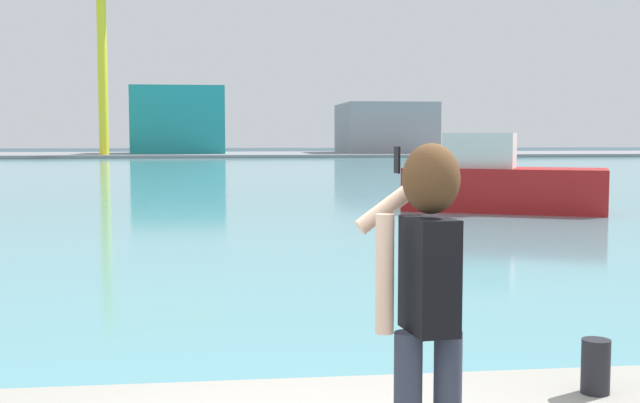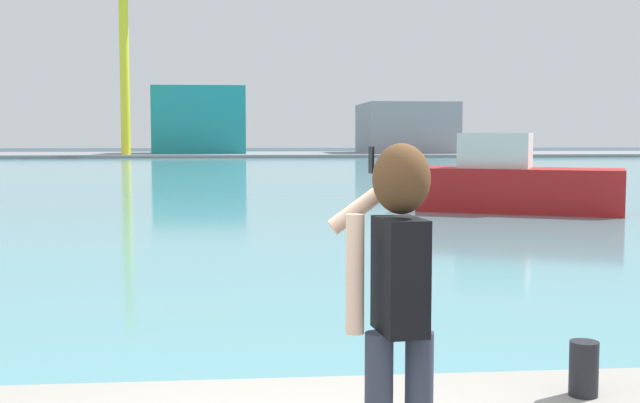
% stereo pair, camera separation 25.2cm
% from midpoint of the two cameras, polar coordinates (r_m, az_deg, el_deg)
% --- Properties ---
extents(ground_plane, '(220.00, 220.00, 0.00)m').
position_cam_midpoint_polar(ground_plane, '(53.79, -5.11, 2.17)').
color(ground_plane, '#334751').
extents(harbor_water, '(140.00, 100.00, 0.02)m').
position_cam_midpoint_polar(harbor_water, '(55.78, -5.12, 2.27)').
color(harbor_water, '#599EA8').
rests_on(harbor_water, ground_plane).
extents(far_shore_dock, '(140.00, 20.00, 0.36)m').
position_cam_midpoint_polar(far_shore_dock, '(95.76, -5.22, 3.36)').
color(far_shore_dock, gray).
rests_on(far_shore_dock, ground_plane).
extents(person_photographer, '(0.53, 0.55, 1.74)m').
position_cam_midpoint_polar(person_photographer, '(3.92, 7.39, -5.76)').
color(person_photographer, '#2D3342').
rests_on(person_photographer, quay_promenade).
extents(harbor_bollard, '(0.20, 0.20, 0.38)m').
position_cam_midpoint_polar(harbor_bollard, '(5.90, 19.50, -11.18)').
color(harbor_bollard, black).
rests_on(harbor_bollard, quay_promenade).
extents(boat_moored, '(6.38, 4.53, 2.40)m').
position_cam_midpoint_polar(boat_moored, '(25.19, 14.06, 1.29)').
color(boat_moored, '#B21919').
rests_on(boat_moored, harbor_water).
extents(warehouse_left, '(10.62, 9.55, 7.75)m').
position_cam_midpoint_polar(warehouse_left, '(96.09, -8.43, 5.75)').
color(warehouse_left, teal).
rests_on(warehouse_left, far_shore_dock).
extents(warehouse_right, '(10.67, 13.01, 5.99)m').
position_cam_midpoint_polar(warehouse_right, '(98.90, 6.20, 5.23)').
color(warehouse_right, gray).
rests_on(warehouse_right, far_shore_dock).
extents(port_crane, '(12.61, 4.54, 18.79)m').
position_cam_midpoint_polar(port_crane, '(89.92, -12.74, 10.64)').
color(port_crane, yellow).
rests_on(port_crane, far_shore_dock).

